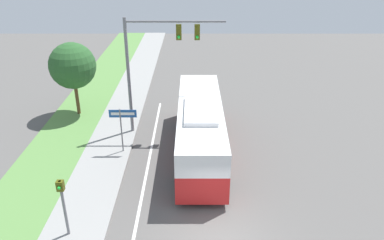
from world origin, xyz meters
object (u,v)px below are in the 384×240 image
at_px(pedestrian_signal, 62,199).
at_px(street_sign, 122,121).
at_px(bus, 200,126).
at_px(signal_gantry, 154,54).

xyz_separation_m(pedestrian_signal, street_sign, (1.25, 7.06, 0.14)).
bearing_deg(pedestrian_signal, bus, 51.04).
bearing_deg(bus, signal_gantry, 135.89).
distance_m(bus, street_sign, 4.51).
distance_m(bus, pedestrian_signal, 9.14).
height_order(signal_gantry, pedestrian_signal, signal_gantry).
height_order(bus, street_sign, bus).
bearing_deg(street_sign, pedestrian_signal, -100.02).
xyz_separation_m(bus, signal_gantry, (-2.74, 2.65, 3.50)).
bearing_deg(pedestrian_signal, signal_gantry, 72.87).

